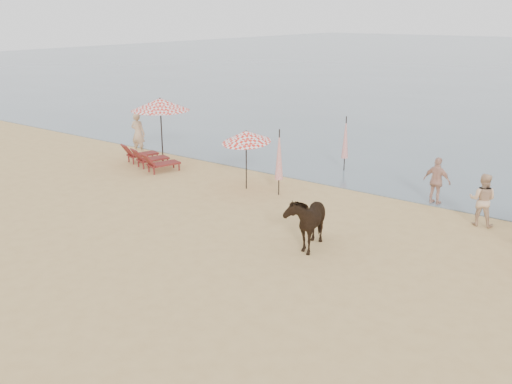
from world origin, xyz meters
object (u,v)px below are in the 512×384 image
lounger_cluster_left (148,158)px  umbrella_open_left_a (160,104)px  beachgoer_left (138,133)px  beachgoer_right_b (437,181)px  umbrella_closed_right (279,155)px  umbrella_closed_left (345,138)px  umbrella_open_left_b (246,137)px  cow (307,220)px  beachgoer_right_a (482,200)px

lounger_cluster_left → umbrella_open_left_a: bearing=116.2°
beachgoer_left → beachgoer_right_b: 13.27m
umbrella_open_left_a → umbrella_closed_right: umbrella_open_left_a is taller
umbrella_closed_left → beachgoer_left: bearing=-161.6°
lounger_cluster_left → umbrella_open_left_b: size_ratio=1.30×
umbrella_closed_right → cow: bearing=-46.3°
umbrella_open_left_a → cow: (9.77, -4.18, -1.69)m
cow → beachgoer_right_b: size_ratio=1.13×
umbrella_open_left_a → cow: size_ratio=1.51×
umbrella_open_left_a → umbrella_open_left_b: (5.23, -0.95, -0.53)m
lounger_cluster_left → umbrella_closed_left: (6.79, 4.25, 0.98)m
umbrella_open_left_a → beachgoer_left: bearing=150.5°
umbrella_closed_right → umbrella_open_left_a: bearing=172.6°
beachgoer_right_a → cow: bearing=46.6°
umbrella_open_left_a → beachgoer_right_a: size_ratio=1.71×
umbrella_closed_right → cow: size_ratio=1.29×
umbrella_closed_left → umbrella_closed_right: 4.17m
lounger_cluster_left → umbrella_open_left_b: bearing=17.8°
umbrella_open_left_b → umbrella_closed_right: bearing=-9.2°
umbrella_closed_left → umbrella_open_left_a: bearing=-154.5°
lounger_cluster_left → beachgoer_right_a: (12.98, 1.26, 0.41)m
beachgoer_left → beachgoer_right_a: beachgoer_left is taller
lounger_cluster_left → cow: bearing=-0.7°
umbrella_open_left_a → umbrella_closed_left: size_ratio=1.23×
umbrella_open_left_b → beachgoer_right_b: 6.65m
umbrella_open_left_b → cow: size_ratio=1.23×
umbrella_closed_left → umbrella_closed_right: umbrella_closed_right is taller
cow → beachgoer_right_b: beachgoer_right_b is taller
umbrella_closed_left → beachgoer_right_a: umbrella_closed_left is taller
umbrella_closed_left → beachgoer_right_b: umbrella_closed_left is taller
umbrella_open_left_a → cow: umbrella_open_left_a is taller
umbrella_open_left_a → umbrella_closed_left: (6.93, 3.30, -1.09)m
lounger_cluster_left → beachgoer_right_b: 11.46m
lounger_cluster_left → beachgoer_right_a: 13.04m
umbrella_open_left_a → cow: bearing=-41.6°
beachgoer_right_a → umbrella_closed_right: bearing=3.4°
beachgoer_right_a → beachgoer_left: bearing=-6.9°
umbrella_open_left_b → cow: bearing=-48.9°
umbrella_open_left_a → beachgoer_left: (-1.89, 0.37, -1.52)m
umbrella_open_left_a → beachgoer_right_a: 13.22m
umbrella_open_left_b → umbrella_closed_right: size_ratio=0.95×
umbrella_open_left_a → beachgoer_right_b: 11.55m
lounger_cluster_left → umbrella_closed_right: (6.44, 0.10, 1.05)m
lounger_cluster_left → beachgoer_right_a: size_ratio=1.80×
umbrella_open_left_a → beachgoer_right_a: bearing=-17.1°
umbrella_open_left_a → umbrella_open_left_b: bearing=-28.7°
cow → beachgoer_left: size_ratio=0.96×
beachgoer_left → beachgoer_right_a: (15.00, -0.07, -0.14)m
umbrella_closed_right → beachgoer_right_a: (6.54, 1.16, -0.64)m
umbrella_open_left_b → umbrella_closed_left: bearing=54.8°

